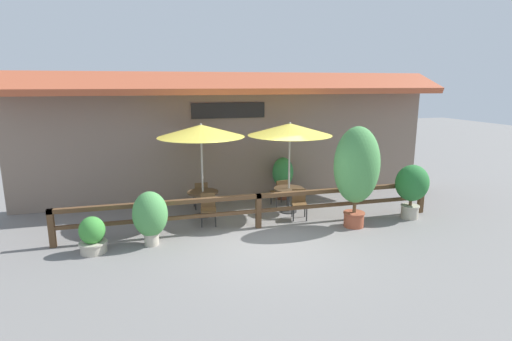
{
  "coord_description": "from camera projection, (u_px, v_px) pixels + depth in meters",
  "views": [
    {
      "loc": [
        -2.74,
        -8.91,
        3.87
      ],
      "look_at": [
        0.02,
        1.37,
        1.53
      ],
      "focal_mm": 28.0,
      "sensor_mm": 36.0,
      "label": 1
    }
  ],
  "objects": [
    {
      "name": "chair_near_wallside",
      "position": [
        201.0,
        193.0,
        12.49
      ],
      "size": [
        0.43,
        0.43,
        0.86
      ],
      "rotation": [
        0.0,
        0.0,
        3.16
      ],
      "color": "brown",
      "rests_on": "ground"
    },
    {
      "name": "chair_middle_streetside",
      "position": [
        299.0,
        202.0,
        11.57
      ],
      "size": [
        0.51,
        0.51,
        0.86
      ],
      "rotation": [
        0.0,
        0.0,
        -0.25
      ],
      "color": "brown",
      "rests_on": "ground"
    },
    {
      "name": "chair_near_streetside",
      "position": [
        208.0,
        207.0,
        11.09
      ],
      "size": [
        0.47,
        0.47,
        0.86
      ],
      "rotation": [
        0.0,
        0.0,
        -0.14
      ],
      "color": "brown",
      "rests_on": "ground"
    },
    {
      "name": "potted_plant_broad_leaf",
      "position": [
        150.0,
        216.0,
        9.61
      ],
      "size": [
        0.84,
        0.75,
        1.34
      ],
      "color": "#B7AD99",
      "rests_on": "ground"
    },
    {
      "name": "potted_plant_corner_fern",
      "position": [
        412.0,
        186.0,
        11.5
      ],
      "size": [
        0.97,
        0.87,
        1.59
      ],
      "color": "#B7AD99",
      "rests_on": "ground"
    },
    {
      "name": "potted_plant_entrance_palm",
      "position": [
        283.0,
        175.0,
        13.49
      ],
      "size": [
        0.71,
        0.64,
        1.43
      ],
      "color": "brown",
      "rests_on": "ground"
    },
    {
      "name": "patio_umbrella_middle",
      "position": [
        290.0,
        129.0,
        11.73
      ],
      "size": [
        2.5,
        2.5,
        2.75
      ],
      "color": "#B7B2A8",
      "rests_on": "ground"
    },
    {
      "name": "patio_railing",
      "position": [
        258.0,
        203.0,
        10.77
      ],
      "size": [
        10.4,
        0.14,
        0.95
      ],
      "color": "brown",
      "rests_on": "ground"
    },
    {
      "name": "dining_table_middle",
      "position": [
        289.0,
        193.0,
        12.14
      ],
      "size": [
        0.92,
        0.92,
        0.75
      ],
      "color": "#4C3826",
      "rests_on": "ground"
    },
    {
      "name": "potted_plant_small_flowering",
      "position": [
        93.0,
        236.0,
        9.24
      ],
      "size": [
        0.64,
        0.64,
        0.87
      ],
      "color": "#B7AD99",
      "rests_on": "ground"
    },
    {
      "name": "dining_table_near",
      "position": [
        203.0,
        196.0,
        11.76
      ],
      "size": [
        0.92,
        0.92,
        0.75
      ],
      "color": "#4C3826",
      "rests_on": "ground"
    },
    {
      "name": "potted_plant_tall_tropical",
      "position": [
        357.0,
        168.0,
        10.66
      ],
      "size": [
        1.25,
        1.12,
        2.77
      ],
      "color": "#9E4C33",
      "rests_on": "ground"
    },
    {
      "name": "patio_umbrella_near",
      "position": [
        201.0,
        131.0,
        11.34
      ],
      "size": [
        2.5,
        2.5,
        2.75
      ],
      "color": "#B7B2A8",
      "rests_on": "ground"
    },
    {
      "name": "chair_middle_wallside",
      "position": [
        280.0,
        191.0,
        12.78
      ],
      "size": [
        0.49,
        0.49,
        0.86
      ],
      "rotation": [
        0.0,
        0.0,
        3.33
      ],
      "color": "brown",
      "rests_on": "ground"
    },
    {
      "name": "building_facade",
      "position": [
        234.0,
        135.0,
        13.34
      ],
      "size": [
        14.28,
        1.49,
        4.23
      ],
      "color": "gray",
      "rests_on": "ground"
    },
    {
      "name": "ground_plane",
      "position": [
        270.0,
        242.0,
        9.93
      ],
      "size": [
        60.0,
        60.0,
        0.0
      ],
      "primitive_type": "plane",
      "color": "slate"
    }
  ]
}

